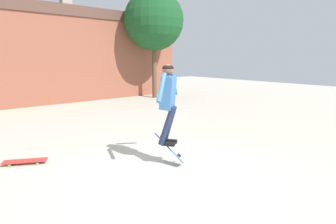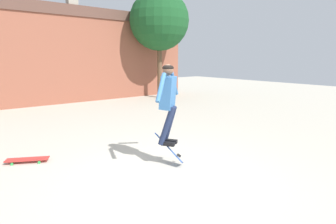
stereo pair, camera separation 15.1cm
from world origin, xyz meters
TOP-DOWN VIEW (x-y plane):
  - ground_plane at (0.00, 0.00)m, footprint 40.00×40.00m
  - building_backdrop at (0.01, 9.34)m, footprint 16.57×0.52m
  - tree_right at (5.71, 8.07)m, footprint 3.10×3.10m
  - skater at (0.37, 0.37)m, footprint 1.04×0.74m
  - skateboard_flipping at (0.38, 0.36)m, footprint 0.39×0.72m
  - skateboard_resting at (-1.89, 2.18)m, footprint 0.82×0.56m

SIDE VIEW (x-z plane):
  - ground_plane at x=0.00m, z-range 0.00..0.00m
  - skateboard_resting at x=-1.89m, z-range 0.03..0.11m
  - skateboard_flipping at x=0.38m, z-range 0.04..0.64m
  - skater at x=0.37m, z-range 0.58..2.15m
  - building_backdrop at x=0.01m, z-range -0.41..5.13m
  - tree_right at x=5.71m, z-range 1.24..6.85m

